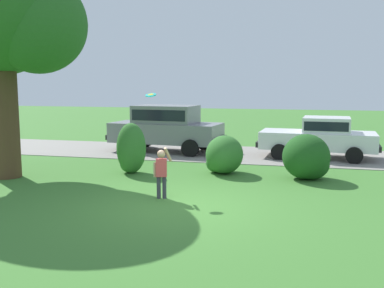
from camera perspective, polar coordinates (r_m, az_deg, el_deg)
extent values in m
plane|color=#3D752D|center=(10.42, -2.01, -7.96)|extent=(80.00, 80.00, 0.00)
cube|color=gray|center=(17.99, 4.91, -1.26)|extent=(28.00, 4.40, 0.02)
cylinder|color=#513823|center=(14.44, -22.79, 3.29)|extent=(0.82, 0.82, 3.69)
ellipsoid|color=#286023|center=(13.80, -19.10, 14.27)|extent=(2.80, 2.80, 2.80)
ellipsoid|color=#286023|center=(15.73, -22.80, 13.24)|extent=(2.78, 2.78, 2.78)
ellipsoid|color=#33702B|center=(14.17, -7.74, -0.53)|extent=(0.92, 0.94, 1.59)
ellipsoid|color=#33702B|center=(14.30, -7.80, -2.43)|extent=(0.69, 0.69, 0.62)
ellipsoid|color=#33702B|center=(14.07, 4.15, -1.34)|extent=(1.17, 1.38, 1.20)
ellipsoid|color=#33702B|center=(14.23, 3.16, -2.43)|extent=(0.68, 0.68, 0.61)
ellipsoid|color=#1E511C|center=(13.63, 14.33, -1.57)|extent=(1.39, 1.44, 1.34)
ellipsoid|color=#1E511C|center=(13.65, 14.97, -2.41)|extent=(1.05, 1.05, 0.95)
cube|color=white|center=(17.59, 15.65, 0.48)|extent=(4.31, 2.11, 0.64)
cube|color=white|center=(17.52, 16.76, 2.38)|extent=(1.78, 1.72, 0.56)
cube|color=black|center=(17.52, 16.76, 2.38)|extent=(1.65, 1.74, 0.34)
cylinder|color=black|center=(16.81, 11.05, -1.02)|extent=(0.61, 0.26, 0.60)
cylinder|color=black|center=(18.66, 11.72, -0.17)|extent=(0.61, 0.26, 0.60)
cylinder|color=black|center=(16.72, 19.95, -1.38)|extent=(0.61, 0.26, 0.60)
cylinder|color=black|center=(18.58, 19.73, -0.50)|extent=(0.61, 0.26, 0.60)
cube|color=black|center=(17.81, 8.74, 0.24)|extent=(0.23, 1.75, 0.20)
cube|color=black|center=(17.68, 22.58, -0.32)|extent=(0.23, 1.75, 0.20)
cube|color=gray|center=(18.50, -3.33, 1.47)|extent=(4.66, 2.26, 0.80)
cube|color=gray|center=(18.43, -3.34, 3.82)|extent=(2.62, 1.85, 0.72)
cube|color=black|center=(18.43, -3.34, 3.82)|extent=(2.42, 1.85, 0.43)
cylinder|color=black|center=(18.30, -8.48, -0.12)|extent=(0.70, 0.28, 0.68)
cylinder|color=black|center=(19.97, -5.97, 0.57)|extent=(0.70, 0.28, 0.68)
cylinder|color=black|center=(17.18, -0.23, -0.55)|extent=(0.70, 0.28, 0.68)
cylinder|color=black|center=(18.95, 1.68, 0.23)|extent=(0.70, 0.28, 0.68)
cube|color=black|center=(19.51, -9.54, 1.11)|extent=(0.29, 1.75, 0.20)
cube|color=black|center=(17.77, 3.51, 0.56)|extent=(0.29, 1.75, 0.20)
cylinder|color=#383842|center=(11.09, -4.26, -5.54)|extent=(0.10, 0.10, 0.55)
cylinder|color=#383842|center=(11.07, -3.54, -5.55)|extent=(0.10, 0.10, 0.55)
cube|color=#DB4C4C|center=(10.98, -3.92, -3.03)|extent=(0.29, 0.22, 0.44)
sphere|color=tan|center=(10.92, -3.94, -1.27)|extent=(0.20, 0.20, 0.20)
cylinder|color=tan|center=(10.96, -3.08, -1.34)|extent=(0.17, 0.27, 0.39)
cylinder|color=tan|center=(11.00, -4.75, -3.28)|extent=(0.07, 0.07, 0.36)
cylinder|color=#1EB7B2|center=(11.57, -5.27, 6.23)|extent=(0.28, 0.28, 0.10)
cylinder|color=yellow|center=(11.57, -5.27, 6.25)|extent=(0.16, 0.16, 0.07)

